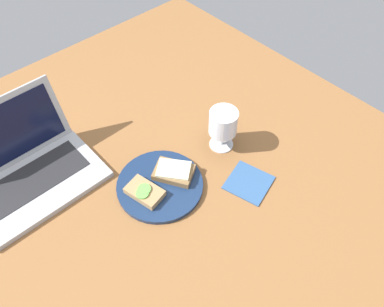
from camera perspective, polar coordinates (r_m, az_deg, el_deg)
The scene contains 7 objects.
wooden_table at distance 106.61cm, azimuth -5.51°, elevation -3.85°, with size 140.00×140.00×3.00cm, color brown.
plate at distance 102.64cm, azimuth -4.91°, elevation -4.82°, with size 23.59×23.59×1.28cm, color navy.
sandwich_with_cucumber at distance 99.81cm, azimuth -7.24°, elevation -5.81°, with size 8.01×10.86×2.38cm.
sandwich_with_cheese at distance 102.75cm, azimuth -2.80°, elevation -2.75°, with size 11.73×12.83×2.63cm.
wine_glass at distance 105.93cm, azimuth 4.75°, elevation 4.46°, with size 8.16×8.16×13.21cm.
laptop at distance 110.65cm, azimuth -23.80°, elevation -2.08°, with size 34.37×26.34×20.45cm.
napkin at distance 104.47cm, azimuth 8.63°, elevation -4.40°, with size 11.14×11.15×0.40cm, color #33598C.
Camera 1 is at (-33.97, -52.32, 87.95)cm, focal length 35.00 mm.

